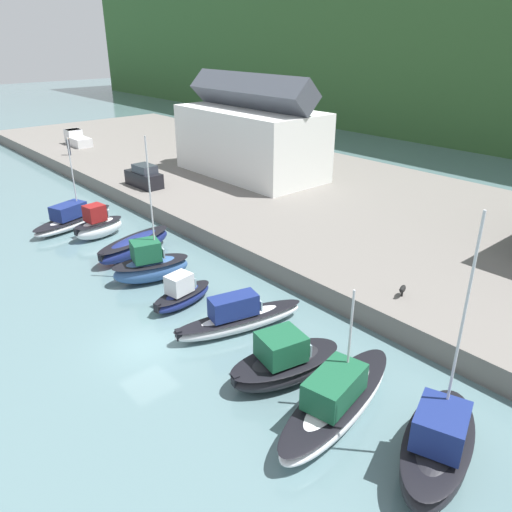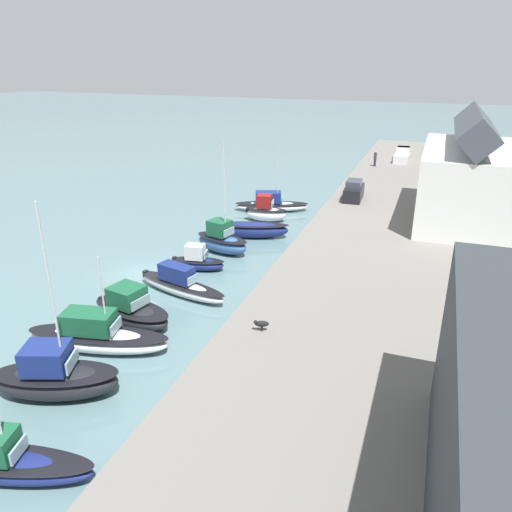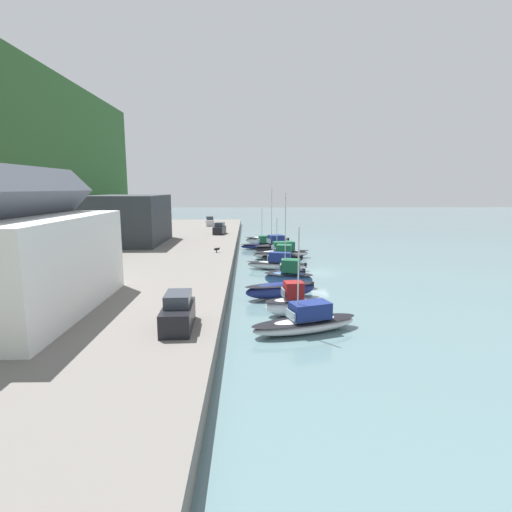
{
  "view_description": "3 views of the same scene",
  "coord_description": "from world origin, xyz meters",
  "px_view_note": "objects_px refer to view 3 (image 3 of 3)",
  "views": [
    {
      "loc": [
        20.33,
        -10.0,
        14.97
      ],
      "look_at": [
        -0.75,
        8.34,
        2.46
      ],
      "focal_mm": 35.0,
      "sensor_mm": 36.0,
      "label": 1
    },
    {
      "loc": [
        30.17,
        20.55,
        15.9
      ],
      "look_at": [
        -3.53,
        8.33,
        1.34
      ],
      "focal_mm": 35.0,
      "sensor_mm": 36.0,
      "label": 2
    },
    {
      "loc": [
        -46.13,
        8.34,
        9.98
      ],
      "look_at": [
        1.78,
        7.31,
        1.77
      ],
      "focal_mm": 28.0,
      "sensor_mm": 36.0,
      "label": 3
    }
  ],
  "objects_px": {
    "moored_boat_0": "(306,322)",
    "moored_boat_1": "(291,303)",
    "moored_boat_6": "(282,256)",
    "parked_car_0": "(220,229)",
    "parked_car_1": "(178,313)",
    "parked_car_2": "(210,222)",
    "moored_boat_10": "(267,241)",
    "moored_boat_5": "(277,264)",
    "moored_boat_3": "(289,276)",
    "moored_boat_4": "(287,271)",
    "dog_on_quay": "(217,249)",
    "moored_boat_7": "(281,252)",
    "moored_boat_9": "(266,244)",
    "moored_boat_8": "(274,247)",
    "moored_boat_2": "(281,290)"
  },
  "relations": [
    {
      "from": "moored_boat_3",
      "to": "parked_car_1",
      "type": "height_order",
      "value": "moored_boat_3"
    },
    {
      "from": "moored_boat_3",
      "to": "parked_car_2",
      "type": "bearing_deg",
      "value": 29.04
    },
    {
      "from": "moored_boat_4",
      "to": "moored_boat_9",
      "type": "bearing_deg",
      "value": -5.79
    },
    {
      "from": "moored_boat_5",
      "to": "parked_car_2",
      "type": "distance_m",
      "value": 45.25
    },
    {
      "from": "moored_boat_1",
      "to": "moored_boat_3",
      "type": "xyz_separation_m",
      "value": [
        9.44,
        -0.75,
        0.06
      ]
    },
    {
      "from": "parked_car_2",
      "to": "moored_boat_0",
      "type": "bearing_deg",
      "value": 92.59
    },
    {
      "from": "moored_boat_6",
      "to": "parked_car_0",
      "type": "relative_size",
      "value": 1.39
    },
    {
      "from": "moored_boat_1",
      "to": "moored_boat_4",
      "type": "xyz_separation_m",
      "value": [
        13.57,
        -1.04,
        -0.27
      ]
    },
    {
      "from": "moored_boat_9",
      "to": "moored_boat_10",
      "type": "bearing_deg",
      "value": -19.88
    },
    {
      "from": "moored_boat_9",
      "to": "moored_boat_10",
      "type": "xyz_separation_m",
      "value": [
        4.22,
        -0.47,
        0.03
      ]
    },
    {
      "from": "moored_boat_3",
      "to": "moored_boat_8",
      "type": "relative_size",
      "value": 0.94
    },
    {
      "from": "moored_boat_3",
      "to": "parked_car_1",
      "type": "bearing_deg",
      "value": 166.67
    },
    {
      "from": "moored_boat_7",
      "to": "moored_boat_10",
      "type": "xyz_separation_m",
      "value": [
        13.46,
        1.32,
        -0.06
      ]
    },
    {
      "from": "parked_car_1",
      "to": "parked_car_2",
      "type": "xyz_separation_m",
      "value": [
        67.73,
        4.31,
        0.0
      ]
    },
    {
      "from": "moored_boat_10",
      "to": "moored_boat_5",
      "type": "bearing_deg",
      "value": -168.86
    },
    {
      "from": "parked_car_1",
      "to": "parked_car_2",
      "type": "distance_m",
      "value": 67.87
    },
    {
      "from": "moored_boat_5",
      "to": "moored_boat_9",
      "type": "bearing_deg",
      "value": 16.08
    },
    {
      "from": "parked_car_0",
      "to": "dog_on_quay",
      "type": "distance_m",
      "value": 22.07
    },
    {
      "from": "moored_boat_1",
      "to": "moored_boat_3",
      "type": "height_order",
      "value": "moored_boat_3"
    },
    {
      "from": "moored_boat_7",
      "to": "moored_boat_9",
      "type": "distance_m",
      "value": 9.41
    },
    {
      "from": "moored_boat_2",
      "to": "moored_boat_5",
      "type": "xyz_separation_m",
      "value": [
        12.84,
        -0.68,
        -0.01
      ]
    },
    {
      "from": "moored_boat_0",
      "to": "moored_boat_1",
      "type": "relative_size",
      "value": 1.89
    },
    {
      "from": "moored_boat_4",
      "to": "moored_boat_8",
      "type": "xyz_separation_m",
      "value": [
        16.56,
        0.36,
        0.33
      ]
    },
    {
      "from": "moored_boat_6",
      "to": "moored_boat_1",
      "type": "bearing_deg",
      "value": -171.56
    },
    {
      "from": "parked_car_2",
      "to": "moored_boat_5",
      "type": "bearing_deg",
      "value": 97.35
    },
    {
      "from": "moored_boat_1",
      "to": "moored_boat_2",
      "type": "distance_m",
      "value": 5.12
    },
    {
      "from": "moored_boat_0",
      "to": "moored_boat_10",
      "type": "xyz_separation_m",
      "value": [
        43.0,
        0.55,
        0.05
      ]
    },
    {
      "from": "moored_boat_3",
      "to": "moored_boat_4",
      "type": "relative_size",
      "value": 2.15
    },
    {
      "from": "moored_boat_1",
      "to": "moored_boat_7",
      "type": "distance_m",
      "value": 25.97
    },
    {
      "from": "moored_boat_4",
      "to": "parked_car_1",
      "type": "xyz_separation_m",
      "value": [
        -19.87,
        8.83,
        1.55
      ]
    },
    {
      "from": "moored_boat_1",
      "to": "parked_car_0",
      "type": "relative_size",
      "value": 0.98
    },
    {
      "from": "moored_boat_0",
      "to": "parked_car_0",
      "type": "xyz_separation_m",
      "value": [
        48.6,
        9.35,
        1.54
      ]
    },
    {
      "from": "moored_boat_0",
      "to": "dog_on_quay",
      "type": "xyz_separation_m",
      "value": [
        26.56,
        8.2,
        1.08
      ]
    },
    {
      "from": "moored_boat_9",
      "to": "moored_boat_6",
      "type": "bearing_deg",
      "value": 174.03
    },
    {
      "from": "moored_boat_5",
      "to": "parked_car_1",
      "type": "distance_m",
      "value": 25.57
    },
    {
      "from": "moored_boat_5",
      "to": "moored_boat_10",
      "type": "relative_size",
      "value": 0.94
    },
    {
      "from": "moored_boat_5",
      "to": "dog_on_quay",
      "type": "relative_size",
      "value": 8.83
    },
    {
      "from": "moored_boat_10",
      "to": "parked_car_2",
      "type": "relative_size",
      "value": 1.86
    },
    {
      "from": "moored_boat_6",
      "to": "parked_car_1",
      "type": "bearing_deg",
      "value": 174.24
    },
    {
      "from": "moored_boat_5",
      "to": "moored_boat_7",
      "type": "distance_m",
      "value": 8.08
    },
    {
      "from": "moored_boat_6",
      "to": "moored_boat_10",
      "type": "distance_m",
      "value": 16.82
    },
    {
      "from": "moored_boat_1",
      "to": "parked_car_1",
      "type": "xyz_separation_m",
      "value": [
        -6.29,
        7.79,
        1.28
      ]
    },
    {
      "from": "moored_boat_1",
      "to": "parked_car_0",
      "type": "distance_m",
      "value": 45.84
    },
    {
      "from": "moored_boat_10",
      "to": "parked_car_1",
      "type": "xyz_separation_m",
      "value": [
        -45.68,
        7.86,
        1.48
      ]
    },
    {
      "from": "moored_boat_4",
      "to": "moored_boat_6",
      "type": "xyz_separation_m",
      "value": [
        9.03,
        -0.21,
        0.16
      ]
    },
    {
      "from": "moored_boat_3",
      "to": "moored_boat_0",
      "type": "bearing_deg",
      "value": -165.42
    },
    {
      "from": "moored_boat_8",
      "to": "parked_car_1",
      "type": "bearing_deg",
      "value": 147.21
    },
    {
      "from": "moored_boat_6",
      "to": "moored_boat_4",
      "type": "bearing_deg",
      "value": -169.71
    },
    {
      "from": "dog_on_quay",
      "to": "parked_car_1",
      "type": "bearing_deg",
      "value": -19.95
    },
    {
      "from": "moored_boat_0",
      "to": "parked_car_0",
      "type": "height_order",
      "value": "moored_boat_0"
    }
  ]
}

